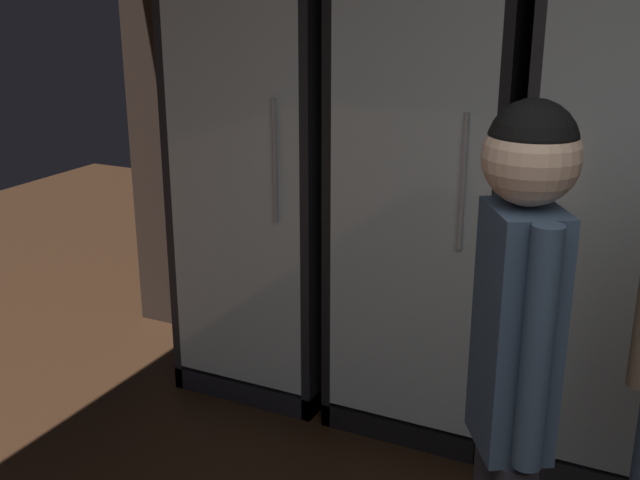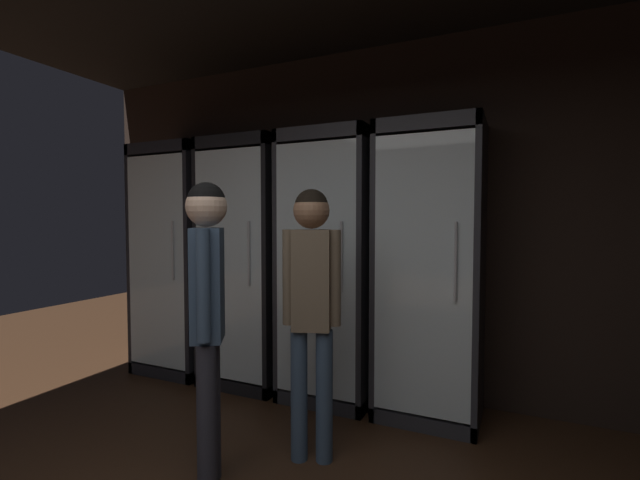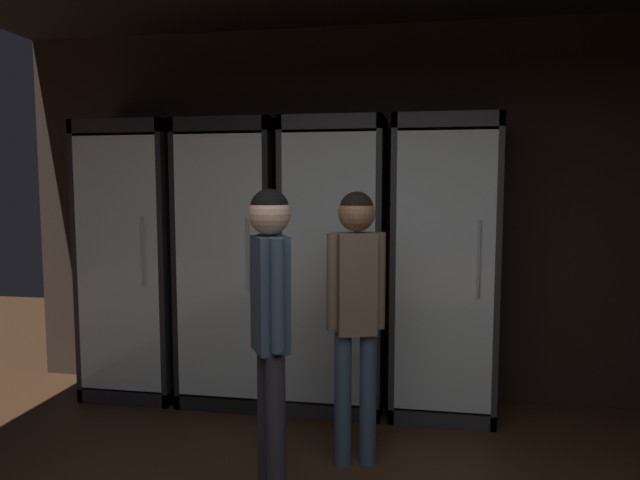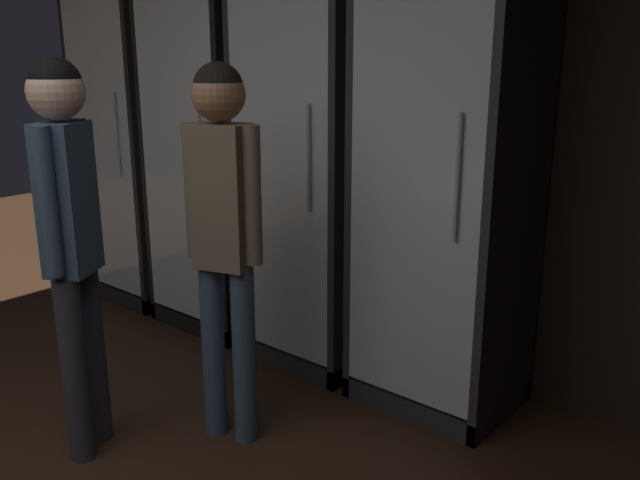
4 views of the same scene
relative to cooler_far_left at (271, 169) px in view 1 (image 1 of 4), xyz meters
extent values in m
cube|color=black|center=(0.00, 0.22, 0.02)|extent=(0.71, 0.04, 2.09)
cube|color=black|center=(-0.34, -0.05, 0.02)|extent=(0.04, 0.57, 2.09)
cube|color=black|center=(0.34, -0.05, 0.02)|extent=(0.04, 0.57, 2.09)
cube|color=black|center=(0.00, -0.05, -0.98)|extent=(0.71, 0.57, 0.10)
cube|color=white|center=(0.00, 0.19, 0.02)|extent=(0.63, 0.02, 1.85)
cube|color=silver|center=(0.00, -0.32, 0.02)|extent=(0.63, 0.02, 1.85)
cylinder|color=#B2B2B7|center=(0.21, -0.34, 0.12)|extent=(0.02, 0.02, 0.50)
cube|color=silver|center=(0.00, -0.05, -0.91)|extent=(0.61, 0.49, 0.02)
cylinder|color=#336B38|center=(-0.15, -0.04, -0.79)|extent=(0.07, 0.07, 0.22)
cylinder|color=#336B38|center=(-0.15, -0.04, -0.63)|extent=(0.03, 0.03, 0.10)
cylinder|color=white|center=(-0.15, -0.04, -0.82)|extent=(0.07, 0.07, 0.07)
cylinder|color=gray|center=(0.14, -0.02, -0.81)|extent=(0.06, 0.06, 0.19)
cylinder|color=gray|center=(0.14, -0.02, -0.67)|extent=(0.02, 0.02, 0.08)
cylinder|color=#B2332D|center=(0.14, -0.02, -0.80)|extent=(0.06, 0.06, 0.05)
cube|color=silver|center=(0.00, -0.05, -0.29)|extent=(0.61, 0.49, 0.02)
cylinder|color=#336B38|center=(-0.15, -0.09, -0.17)|extent=(0.07, 0.07, 0.24)
cylinder|color=#336B38|center=(-0.15, -0.09, -0.01)|extent=(0.02, 0.02, 0.06)
cylinder|color=white|center=(-0.15, -0.09, -0.18)|extent=(0.07, 0.07, 0.07)
cylinder|color=black|center=(0.16, -0.03, -0.19)|extent=(0.07, 0.07, 0.19)
cylinder|color=black|center=(0.16, -0.03, -0.05)|extent=(0.03, 0.03, 0.10)
cylinder|color=beige|center=(0.16, -0.03, -0.21)|extent=(0.07, 0.07, 0.05)
cube|color=silver|center=(0.00, -0.05, 0.32)|extent=(0.61, 0.49, 0.02)
cylinder|color=brown|center=(-0.15, -0.09, 0.45)|extent=(0.08, 0.08, 0.24)
cylinder|color=brown|center=(-0.15, -0.09, 0.59)|extent=(0.03, 0.03, 0.06)
cylinder|color=tan|center=(-0.15, -0.09, 0.45)|extent=(0.08, 0.08, 0.07)
cylinder|color=brown|center=(0.16, 0.00, 0.42)|extent=(0.08, 0.08, 0.19)
cylinder|color=brown|center=(0.16, 0.00, 0.56)|extent=(0.02, 0.02, 0.07)
cylinder|color=#2D2D33|center=(0.16, 0.00, 0.43)|extent=(0.08, 0.08, 0.05)
cube|color=black|center=(0.77, 0.22, 0.02)|extent=(0.71, 0.04, 2.09)
cube|color=black|center=(0.43, -0.05, 0.02)|extent=(0.04, 0.57, 2.09)
cube|color=black|center=(1.11, -0.05, 0.02)|extent=(0.04, 0.57, 2.09)
cube|color=black|center=(0.77, -0.05, -0.98)|extent=(0.71, 0.57, 0.10)
cube|color=white|center=(0.77, 0.19, 0.02)|extent=(0.63, 0.02, 1.85)
cube|color=silver|center=(0.77, -0.32, 0.02)|extent=(0.63, 0.02, 1.85)
cylinder|color=#B2B2B7|center=(0.98, -0.34, 0.12)|extent=(0.02, 0.02, 0.50)
cube|color=silver|center=(0.77, -0.05, -0.91)|extent=(0.61, 0.49, 0.02)
cylinder|color=brown|center=(0.63, -0.07, -0.80)|extent=(0.07, 0.07, 0.19)
cylinder|color=brown|center=(0.63, -0.07, -0.66)|extent=(0.02, 0.02, 0.09)
cylinder|color=#B2332D|center=(0.63, -0.07, -0.80)|extent=(0.07, 0.07, 0.06)
cylinder|color=#336B38|center=(0.93, 0.00, -0.78)|extent=(0.06, 0.06, 0.24)
cylinder|color=#336B38|center=(0.93, 0.00, -0.63)|extent=(0.02, 0.02, 0.06)
cylinder|color=beige|center=(0.93, 0.00, -0.79)|extent=(0.07, 0.07, 0.06)
cube|color=silver|center=(0.77, -0.05, -0.45)|extent=(0.61, 0.49, 0.02)
cylinder|color=#336B38|center=(0.57, -0.02, -0.34)|extent=(0.07, 0.07, 0.20)
cylinder|color=#336B38|center=(0.57, -0.02, -0.19)|extent=(0.03, 0.03, 0.10)
cylinder|color=#2D2D33|center=(0.57, -0.02, -0.34)|extent=(0.07, 0.07, 0.06)
cylinder|color=#9EAD99|center=(0.77, -0.05, -0.34)|extent=(0.08, 0.08, 0.20)
cylinder|color=#9EAD99|center=(0.77, -0.05, -0.20)|extent=(0.02, 0.02, 0.08)
cylinder|color=beige|center=(0.77, -0.05, -0.35)|extent=(0.08, 0.08, 0.06)
cylinder|color=gray|center=(0.97, -0.06, -0.32)|extent=(0.06, 0.06, 0.23)
cylinder|color=gray|center=(0.97, -0.06, -0.16)|extent=(0.02, 0.02, 0.10)
cylinder|color=white|center=(0.97, -0.06, -0.32)|extent=(0.07, 0.07, 0.09)
cube|color=silver|center=(0.77, -0.05, 0.01)|extent=(0.61, 0.49, 0.02)
cylinder|color=black|center=(0.61, -0.07, 0.12)|extent=(0.08, 0.08, 0.20)
cylinder|color=black|center=(0.61, -0.07, 0.26)|extent=(0.03, 0.03, 0.08)
cylinder|color=#2D2D33|center=(0.61, -0.07, 0.13)|extent=(0.08, 0.08, 0.08)
cylinder|color=#9EAD99|center=(0.93, -0.05, 0.12)|extent=(0.07, 0.07, 0.19)
cylinder|color=#9EAD99|center=(0.93, -0.05, 0.25)|extent=(0.03, 0.03, 0.06)
cylinder|color=beige|center=(0.93, -0.05, 0.13)|extent=(0.08, 0.08, 0.08)
cube|color=silver|center=(0.77, -0.05, 0.47)|extent=(0.61, 0.49, 0.02)
cylinder|color=#194723|center=(0.56, -0.07, 0.60)|extent=(0.07, 0.07, 0.24)
cylinder|color=white|center=(0.56, -0.07, 0.61)|extent=(0.07, 0.07, 0.09)
cylinder|color=black|center=(0.77, 0.00, 0.57)|extent=(0.06, 0.06, 0.18)
cylinder|color=black|center=(0.77, 0.00, 0.70)|extent=(0.02, 0.02, 0.08)
cylinder|color=beige|center=(0.77, 0.00, 0.57)|extent=(0.06, 0.06, 0.05)
cylinder|color=brown|center=(0.97, -0.05, 0.59)|extent=(0.08, 0.08, 0.22)
cylinder|color=white|center=(0.97, -0.05, 0.57)|extent=(0.08, 0.08, 0.07)
cube|color=#2B2B30|center=(1.54, 0.22, 0.02)|extent=(0.71, 0.04, 2.09)
cube|color=#2B2B30|center=(1.20, -0.05, 0.02)|extent=(0.04, 0.57, 2.09)
cube|color=#2B2B30|center=(1.54, -0.05, -0.98)|extent=(0.71, 0.57, 0.10)
cube|color=white|center=(1.54, 0.19, 0.02)|extent=(0.63, 0.02, 1.85)
cube|color=silver|center=(1.54, -0.32, 0.02)|extent=(0.63, 0.02, 1.85)
cube|color=silver|center=(1.54, -0.05, -0.91)|extent=(0.61, 0.49, 0.02)
cylinder|color=#336B38|center=(1.34, -0.05, -0.79)|extent=(0.08, 0.08, 0.21)
cylinder|color=#336B38|center=(1.34, -0.05, -0.65)|extent=(0.02, 0.02, 0.07)
cylinder|color=#B2332D|center=(1.34, -0.05, -0.79)|extent=(0.08, 0.08, 0.07)
cylinder|color=brown|center=(1.53, -0.07, -0.79)|extent=(0.06, 0.06, 0.22)
cylinder|color=brown|center=(1.53, -0.07, -0.63)|extent=(0.02, 0.02, 0.08)
cylinder|color=#2D2D33|center=(1.53, -0.07, -0.82)|extent=(0.07, 0.07, 0.09)
cube|color=silver|center=(1.54, -0.05, -0.45)|extent=(0.61, 0.49, 0.02)
cylinder|color=#9EAD99|center=(1.30, -0.09, -0.34)|extent=(0.07, 0.07, 0.20)
cylinder|color=#9EAD99|center=(1.30, -0.09, -0.20)|extent=(0.02, 0.02, 0.08)
cylinder|color=tan|center=(1.30, -0.09, -0.37)|extent=(0.07, 0.07, 0.05)
cylinder|color=black|center=(1.45, -0.08, -0.32)|extent=(0.08, 0.08, 0.23)
cylinder|color=black|center=(1.45, -0.08, -0.16)|extent=(0.02, 0.02, 0.10)
cylinder|color=beige|center=(1.45, -0.08, -0.33)|extent=(0.08, 0.08, 0.09)
cylinder|color=#194723|center=(1.61, -0.07, -0.34)|extent=(0.07, 0.07, 0.20)
cylinder|color=tan|center=(1.61, -0.07, -0.36)|extent=(0.07, 0.07, 0.06)
cube|color=silver|center=(1.54, -0.05, 0.01)|extent=(0.61, 0.49, 0.02)
cylinder|color=#9EAD99|center=(1.39, -0.09, 0.12)|extent=(0.06, 0.06, 0.20)
cylinder|color=#9EAD99|center=(1.39, -0.09, 0.26)|extent=(0.02, 0.02, 0.09)
cylinder|color=beige|center=(1.39, -0.09, 0.12)|extent=(0.07, 0.07, 0.06)
cylinder|color=#336B38|center=(1.38, -0.04, 0.59)|extent=(0.07, 0.07, 0.23)
cylinder|color=white|center=(1.38, -0.04, 0.58)|extent=(0.07, 0.07, 0.08)
cube|color=#384C66|center=(1.41, -1.36, 0.05)|extent=(0.24, 0.26, 0.59)
cylinder|color=#384C66|center=(1.34, -1.25, 0.06)|extent=(0.07, 0.07, 0.56)
cylinder|color=#384C66|center=(1.48, -1.47, 0.06)|extent=(0.07, 0.07, 0.56)
sphere|color=beige|center=(1.41, -1.36, 0.45)|extent=(0.21, 0.21, 0.21)
sphere|color=black|center=(1.41, -1.36, 0.48)|extent=(0.19, 0.19, 0.19)
camera|label=1|loc=(1.73, -3.02, 0.80)|focal=44.30mm
camera|label=2|loc=(2.87, -3.13, 0.38)|focal=24.15mm
camera|label=3|loc=(2.15, -4.13, 0.60)|focal=32.48mm
camera|label=4|loc=(3.76, -2.64, 0.58)|focal=37.33mm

